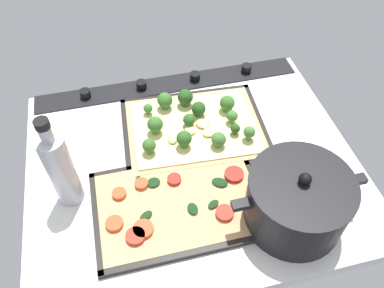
# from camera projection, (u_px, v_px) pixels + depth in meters

# --- Properties ---
(ground_plane) EXTENTS (0.76, 0.63, 0.03)m
(ground_plane) POSITION_uv_depth(u_px,v_px,m) (193.00, 166.00, 0.91)
(ground_plane) COLOR silver
(stove_control_panel) EXTENTS (0.72, 0.07, 0.03)m
(stove_control_panel) POSITION_uv_depth(u_px,v_px,m) (169.00, 83.00, 1.08)
(stove_control_panel) COLOR black
(stove_control_panel) RESTS_ON ground_plane
(baking_tray_front) EXTENTS (0.36, 0.29, 0.01)m
(baking_tray_front) POSITION_uv_depth(u_px,v_px,m) (194.00, 130.00, 0.96)
(baking_tray_front) COLOR black
(baking_tray_front) RESTS_ON ground_plane
(broccoli_pizza) EXTENTS (0.34, 0.26, 0.06)m
(broccoli_pizza) POSITION_uv_depth(u_px,v_px,m) (193.00, 125.00, 0.95)
(broccoli_pizza) COLOR tan
(broccoli_pizza) RESTS_ON baking_tray_front
(baking_tray_back) EXTENTS (0.36, 0.24, 0.01)m
(baking_tray_back) POSITION_uv_depth(u_px,v_px,m) (179.00, 205.00, 0.82)
(baking_tray_back) COLOR black
(baking_tray_back) RESTS_ON ground_plane
(veggie_pizza_back) EXTENTS (0.34, 0.22, 0.02)m
(veggie_pizza_back) POSITION_uv_depth(u_px,v_px,m) (177.00, 203.00, 0.82)
(veggie_pizza_back) COLOR tan
(veggie_pizza_back) RESTS_ON baking_tray_back
(cooking_pot) EXTENTS (0.27, 0.20, 0.15)m
(cooking_pot) POSITION_uv_depth(u_px,v_px,m) (297.00, 201.00, 0.76)
(cooking_pot) COLOR black
(cooking_pot) RESTS_ON ground_plane
(oil_bottle) EXTENTS (0.05, 0.05, 0.23)m
(oil_bottle) POSITION_uv_depth(u_px,v_px,m) (61.00, 169.00, 0.77)
(oil_bottle) COLOR #B7BCC6
(oil_bottle) RESTS_ON ground_plane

